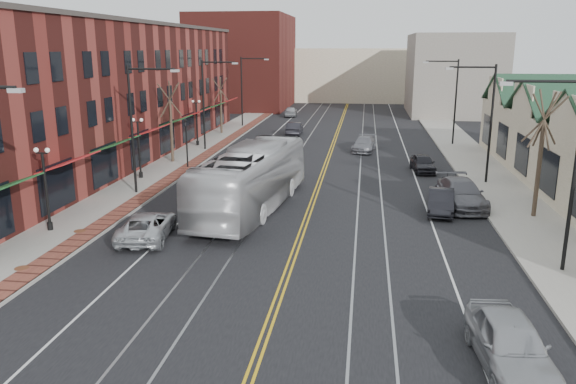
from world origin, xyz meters
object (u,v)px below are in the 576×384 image
(parked_car_c, at_px, (461,194))
(parked_car_d, at_px, (423,163))
(parked_car_b, at_px, (441,201))
(parked_suv, at_px, (147,226))
(transit_bus, at_px, (252,179))
(parked_car_a, at_px, (510,343))

(parked_car_c, xyz_separation_m, parked_car_d, (-1.33, 9.58, -0.14))
(parked_car_b, bearing_deg, parked_suv, -149.02)
(parked_car_b, relative_size, parked_car_d, 1.03)
(parked_suv, height_order, parked_car_c, parked_car_c)
(transit_bus, relative_size, parked_car_c, 2.38)
(parked_car_b, distance_m, parked_car_d, 11.02)
(parked_suv, xyz_separation_m, parked_car_d, (15.00, 17.65, -0.01))
(transit_bus, distance_m, parked_car_a, 18.84)
(parked_car_a, xyz_separation_m, parked_car_c, (1.33, 17.71, 0.01))
(transit_bus, distance_m, parked_car_d, 16.17)
(parked_car_d, bearing_deg, parked_car_a, -95.11)
(transit_bus, relative_size, parked_car_a, 2.83)
(parked_suv, relative_size, parked_car_b, 1.21)
(parked_suv, distance_m, parked_car_a, 17.83)
(transit_bus, xyz_separation_m, parked_car_a, (10.86, -15.37, -1.05))
(transit_bus, bearing_deg, parked_suv, 61.19)
(parked_suv, bearing_deg, parked_car_a, 139.45)
(parked_car_c, distance_m, parked_car_d, 9.67)
(parked_suv, height_order, parked_car_a, parked_car_a)
(parked_car_c, bearing_deg, parked_car_a, -99.88)
(parked_car_a, relative_size, parked_car_b, 1.16)
(transit_bus, height_order, parked_car_b, transit_bus)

